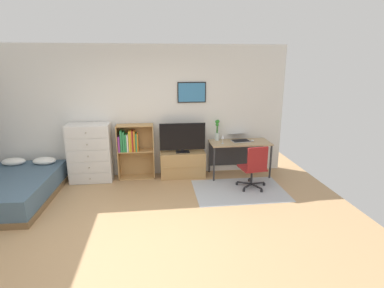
# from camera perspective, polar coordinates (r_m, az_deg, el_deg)

# --- Properties ---
(ground_plane) EXTENTS (7.20, 7.20, 0.00)m
(ground_plane) POSITION_cam_1_polar(r_m,az_deg,el_deg) (4.51, -10.33, -16.53)
(ground_plane) COLOR tan
(wall_back_with_posters) EXTENTS (6.12, 0.09, 2.70)m
(wall_back_with_posters) POSITION_cam_1_polar(r_m,az_deg,el_deg) (6.35, -9.73, 5.98)
(wall_back_with_posters) COLOR silver
(wall_back_with_posters) RESTS_ON ground_plane
(area_rug) EXTENTS (1.70, 1.20, 0.01)m
(area_rug) POSITION_cam_1_polar(r_m,az_deg,el_deg) (5.85, 8.96, -8.64)
(area_rug) COLOR #B2B7BC
(area_rug) RESTS_ON ground_plane
(bed) EXTENTS (1.38, 2.04, 0.55)m
(bed) POSITION_cam_1_polar(r_m,az_deg,el_deg) (6.16, -30.70, -7.29)
(bed) COLOR brown
(bed) RESTS_ON ground_plane
(dresser) EXTENTS (0.83, 0.46, 1.18)m
(dresser) POSITION_cam_1_polar(r_m,az_deg,el_deg) (6.38, -18.69, -1.61)
(dresser) COLOR silver
(dresser) RESTS_ON ground_plane
(bookshelf) EXTENTS (0.74, 0.30, 1.13)m
(bookshelf) POSITION_cam_1_polar(r_m,az_deg,el_deg) (6.30, -11.21, -0.51)
(bookshelf) COLOR tan
(bookshelf) RESTS_ON ground_plane
(tv_stand) EXTENTS (0.93, 0.41, 0.54)m
(tv_stand) POSITION_cam_1_polar(r_m,az_deg,el_deg) (6.38, -1.77, -3.82)
(tv_stand) COLOR tan
(tv_stand) RESTS_ON ground_plane
(television) EXTENTS (0.94, 0.16, 0.62)m
(television) POSITION_cam_1_polar(r_m,az_deg,el_deg) (6.19, -1.80, 1.18)
(television) COLOR black
(television) RESTS_ON tv_stand
(desk) EXTENTS (1.25, 0.58, 0.74)m
(desk) POSITION_cam_1_polar(r_m,az_deg,el_deg) (6.48, 8.81, -0.59)
(desk) COLOR tan
(desk) RESTS_ON ground_plane
(office_chair) EXTENTS (0.57, 0.58, 0.86)m
(office_chair) POSITION_cam_1_polar(r_m,az_deg,el_deg) (5.80, 11.70, -4.16)
(office_chair) COLOR #232326
(office_chair) RESTS_ON ground_plane
(laptop) EXTENTS (0.42, 0.45, 0.16)m
(laptop) POSITION_cam_1_polar(r_m,az_deg,el_deg) (6.48, 8.95, 1.25)
(laptop) COLOR #B7B7BC
(laptop) RESTS_ON desk
(computer_mouse) EXTENTS (0.06, 0.10, 0.03)m
(computer_mouse) POSITION_cam_1_polar(r_m,az_deg,el_deg) (6.46, 11.38, 0.64)
(computer_mouse) COLOR silver
(computer_mouse) RESTS_ON desk
(bamboo_vase) EXTENTS (0.09, 0.09, 0.45)m
(bamboo_vase) POSITION_cam_1_polar(r_m,az_deg,el_deg) (6.39, 4.78, 2.57)
(bamboo_vase) COLOR silver
(bamboo_vase) RESTS_ON desk
(wine_glass) EXTENTS (0.07, 0.07, 0.18)m
(wine_glass) POSITION_cam_1_polar(r_m,az_deg,el_deg) (6.17, 5.84, 1.31)
(wine_glass) COLOR silver
(wine_glass) RESTS_ON desk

